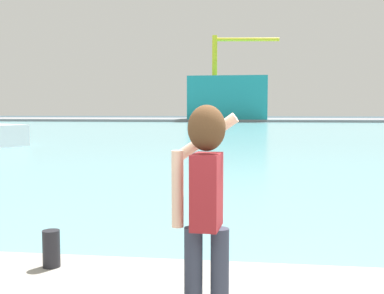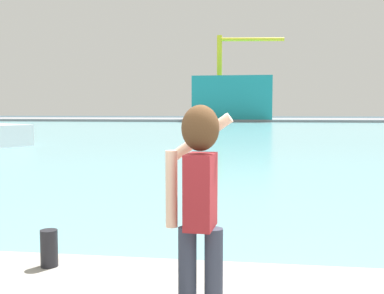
{
  "view_description": "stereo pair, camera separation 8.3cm",
  "coord_description": "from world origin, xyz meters",
  "px_view_note": "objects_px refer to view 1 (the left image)",
  "views": [
    {
      "loc": [
        -0.09,
        -3.19,
        2.27
      ],
      "look_at": [
        -1.11,
        4.39,
        1.66
      ],
      "focal_mm": 44.11,
      "sensor_mm": 36.0,
      "label": 1
    },
    {
      "loc": [
        -0.01,
        -3.18,
        2.27
      ],
      "look_at": [
        -1.11,
        4.39,
        1.66
      ],
      "focal_mm": 44.11,
      "sensor_mm": 36.0,
      "label": 2
    }
  ],
  "objects_px": {
    "person_photographer": "(205,195)",
    "warehouse_left": "(228,98)",
    "harbor_bollard": "(51,249)",
    "port_crane": "(223,67)"
  },
  "relations": [
    {
      "from": "harbor_bollard",
      "to": "warehouse_left",
      "type": "height_order",
      "value": "warehouse_left"
    },
    {
      "from": "person_photographer",
      "to": "harbor_bollard",
      "type": "bearing_deg",
      "value": 58.5
    },
    {
      "from": "person_photographer",
      "to": "warehouse_left",
      "type": "bearing_deg",
      "value": 7.2
    },
    {
      "from": "port_crane",
      "to": "harbor_bollard",
      "type": "bearing_deg",
      "value": -87.35
    },
    {
      "from": "person_photographer",
      "to": "harbor_bollard",
      "type": "xyz_separation_m",
      "value": [
        -1.81,
        1.3,
        -0.86
      ]
    },
    {
      "from": "person_photographer",
      "to": "warehouse_left",
      "type": "relative_size",
      "value": 0.12
    },
    {
      "from": "person_photographer",
      "to": "warehouse_left",
      "type": "xyz_separation_m",
      "value": [
        -4.74,
        87.12,
        2.82
      ]
    },
    {
      "from": "warehouse_left",
      "to": "person_photographer",
      "type": "bearing_deg",
      "value": -86.89
    },
    {
      "from": "harbor_bollard",
      "to": "port_crane",
      "type": "xyz_separation_m",
      "value": [
        -4.1,
        88.59,
        9.85
      ]
    },
    {
      "from": "person_photographer",
      "to": "warehouse_left",
      "type": "distance_m",
      "value": 87.29
    }
  ]
}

